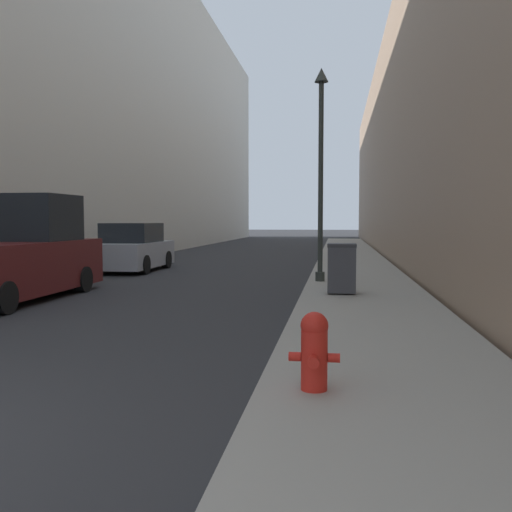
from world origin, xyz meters
The scene contains 8 objects.
sidewalk_right centered at (5.27, 18.00, 0.06)m, with size 2.87×60.00×0.13m.
building_left_glass centered at (-10.58, 26.00, 8.25)m, with size 12.00×60.00×16.51m.
building_right_stone centered at (12.80, 26.00, 5.47)m, with size 12.00×60.00×10.93m.
fire_hydrant centered at (4.41, 2.37, 0.54)m, with size 0.50×0.39×0.77m.
trash_bin centered at (4.73, 9.78, 0.71)m, with size 0.64×0.60×1.13m.
lamppost centered at (4.17, 12.36, 3.44)m, with size 0.37×0.37×5.69m.
pickup_truck centered at (-2.53, 8.67, 0.97)m, with size 2.10×5.47×2.39m.
parked_sedan_near centered at (-2.49, 16.01, 0.77)m, with size 1.94×4.09×1.68m.
Camera 1 is at (4.62, -3.14, 1.79)m, focal length 40.00 mm.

